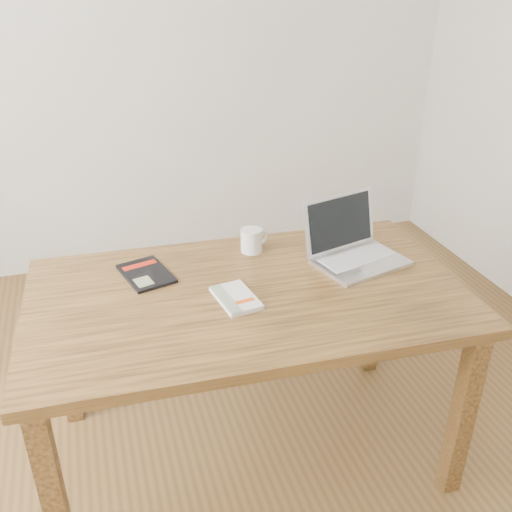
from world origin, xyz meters
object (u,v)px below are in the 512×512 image
object	(u,v)px
laptop	(353,247)
coffee_mug	(252,240)
white_guidebook	(236,298)
black_guidebook	(146,274)
desk	(248,313)

from	to	relation	value
laptop	coffee_mug	xyz separation A→B (m)	(-0.35, 0.18, -0.00)
white_guidebook	coffee_mug	size ratio (longest dim) A/B	1.76
white_guidebook	black_guidebook	world-z (taller)	white_guidebook
laptop	coffee_mug	size ratio (longest dim) A/B	3.22
white_guidebook	coffee_mug	xyz separation A→B (m)	(0.16, 0.33, 0.04)
laptop	coffee_mug	distance (m)	0.39
white_guidebook	coffee_mug	bearing A→B (deg)	56.03
desk	coffee_mug	xyz separation A→B (m)	(0.11, 0.29, 0.14)
white_guidebook	laptop	xyz separation A→B (m)	(0.51, 0.15, 0.04)
black_guidebook	coffee_mug	world-z (taller)	coffee_mug
desk	coffee_mug	size ratio (longest dim) A/B	12.88
laptop	desk	bearing A→B (deg)	179.23
white_guidebook	desk	bearing A→B (deg)	30.96
desk	white_guidebook	bearing A→B (deg)	-137.62
black_guidebook	white_guidebook	bearing A→B (deg)	-59.03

